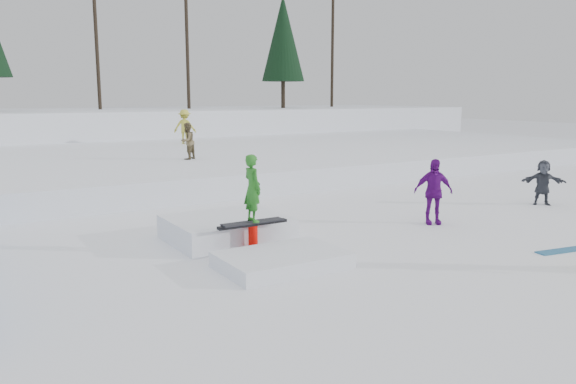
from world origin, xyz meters
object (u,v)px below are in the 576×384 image
walker_ygreen (185,127)px  spectator_purple (433,192)px  spectator_dark (543,182)px  jib_rail_feature (241,234)px  walker_olive (187,141)px

walker_ygreen → spectator_purple: size_ratio=1.05×
spectator_purple → spectator_dark: bearing=30.8°
spectator_purple → spectator_dark: 4.82m
spectator_purple → jib_rail_feature: size_ratio=0.39×
walker_olive → spectator_purple: (2.47, -10.88, -0.67)m
spectator_purple → jib_rail_feature: 5.37m
spectator_purple → spectator_dark: size_ratio=1.24×
spectator_dark → jib_rail_feature: bearing=-137.4°
jib_rail_feature → spectator_purple: bearing=-6.1°
walker_olive → walker_ygreen: (2.65, 7.08, 0.17)m
spectator_dark → jib_rail_feature: jib_rail_feature is taller
walker_olive → spectator_purple: walker_olive is taller
walker_olive → walker_ygreen: 7.56m
walker_olive → jib_rail_feature: 10.76m
walker_olive → jib_rail_feature: size_ratio=0.33×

